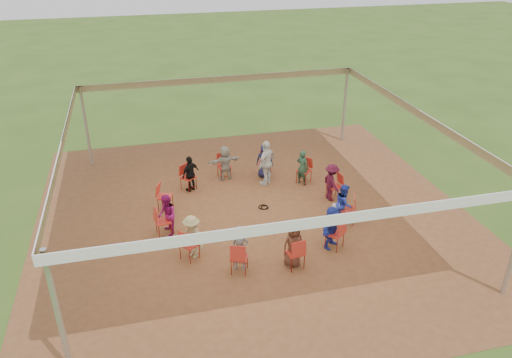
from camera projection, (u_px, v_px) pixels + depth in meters
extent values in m
plane|color=#35531A|center=(254.00, 216.00, 15.38)|extent=(80.00, 80.00, 0.00)
plane|color=brown|center=(254.00, 215.00, 15.38)|extent=(13.00, 13.00, 0.00)
cylinder|color=#B2B2B7|center=(58.00, 316.00, 9.30)|extent=(0.12, 0.12, 3.00)
cylinder|color=#B2B2B7|center=(86.00, 127.00, 17.94)|extent=(0.12, 0.12, 3.00)
cylinder|color=#B2B2B7|center=(345.00, 106.00, 20.10)|extent=(0.12, 0.12, 3.00)
plane|color=silver|center=(254.00, 124.00, 14.02)|extent=(10.30, 10.30, 0.00)
cube|color=white|center=(318.00, 222.00, 9.62)|extent=(10.30, 0.03, 0.24)
cube|color=white|center=(221.00, 79.00, 18.52)|extent=(10.30, 0.03, 0.24)
cube|color=white|center=(62.00, 146.00, 12.96)|extent=(0.03, 10.30, 0.24)
cube|color=white|center=(418.00, 113.00, 15.19)|extent=(0.03, 10.30, 0.24)
imported|color=#2235A4|center=(344.00, 204.00, 14.78)|extent=(0.55, 0.69, 1.25)
imported|color=#410D21|center=(332.00, 182.00, 16.00)|extent=(0.51, 0.86, 1.25)
imported|color=#254632|center=(302.00, 167.00, 16.99)|extent=(0.52, 0.54, 1.25)
imported|color=#1C1E43|center=(265.00, 161.00, 17.46)|extent=(0.69, 0.54, 1.25)
imported|color=#A6A494|center=(225.00, 163.00, 17.30)|extent=(1.21, 0.60, 1.25)
imported|color=black|center=(190.00, 174.00, 16.55)|extent=(0.81, 0.75, 1.25)
imported|color=#941566|center=(167.00, 215.00, 14.19)|extent=(0.43, 0.65, 1.25)
imported|color=tan|center=(192.00, 237.00, 13.20)|extent=(0.81, 0.88, 1.25)
imported|color=slate|center=(240.00, 249.00, 12.73)|extent=(0.53, 0.45, 1.25)
imported|color=brown|center=(293.00, 245.00, 12.88)|extent=(0.65, 0.43, 1.25)
imported|color=#2235A4|center=(332.00, 227.00, 13.63)|extent=(1.18, 1.06, 1.25)
imported|color=silver|center=(267.00, 163.00, 16.91)|extent=(1.00, 0.99, 1.59)
torus|color=black|center=(263.00, 207.00, 15.80)|extent=(0.36, 0.36, 0.03)
torus|color=black|center=(265.00, 207.00, 15.78)|extent=(0.29, 0.29, 0.03)
cube|color=#B7B7BC|center=(336.00, 206.00, 14.84)|extent=(0.31, 0.36, 0.01)
cube|color=#B7B7BC|center=(340.00, 203.00, 14.78)|extent=(0.18, 0.31, 0.20)
cube|color=#CCE0FF|center=(340.00, 203.00, 14.79)|extent=(0.14, 0.27, 0.17)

